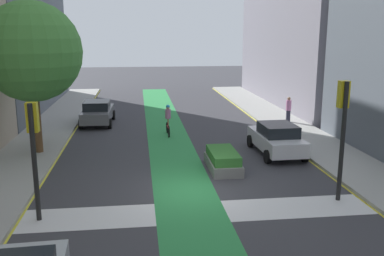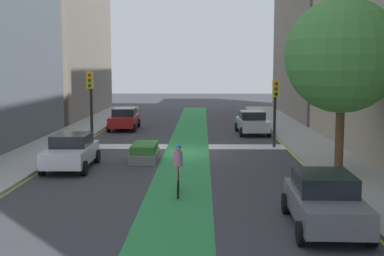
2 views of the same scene
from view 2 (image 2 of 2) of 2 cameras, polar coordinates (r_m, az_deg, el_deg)
ground_plane at (r=27.79m, az=-1.30°, el=-2.72°), size 120.00×120.00×0.00m
bike_lane_paint at (r=27.77m, az=-0.59°, el=-2.71°), size 2.40×60.00×0.01m
crosswalk_band at (r=29.76m, az=-1.13°, el=-2.07°), size 12.00×1.80×0.01m
sidewalk_left at (r=28.45m, az=13.98°, el=-2.54°), size 3.00×60.00×0.15m
curb_stripe_left at (r=28.17m, az=11.00°, el=-2.70°), size 0.16×60.00×0.01m
sidewalk_right at (r=29.08m, az=-16.25°, el=-2.41°), size 3.00×60.00×0.15m
curb_stripe_right at (r=28.68m, az=-13.38°, el=-2.59°), size 0.16×60.00×0.01m
traffic_signal_near_right at (r=29.53m, az=-11.20°, el=3.64°), size 0.35×0.52×4.33m
traffic_signal_near_left at (r=29.54m, az=9.24°, el=3.06°), size 0.35×0.52×3.85m
car_white_right_far at (r=23.91m, az=-13.27°, el=-2.52°), size 2.08×4.23×1.57m
car_grey_left_far at (r=15.35m, az=14.51°, el=-7.80°), size 2.10×4.24×1.57m
car_red_right_near at (r=37.94m, az=-7.54°, el=1.03°), size 2.07×4.23×1.57m
car_silver_left_near at (r=35.41m, az=6.70°, el=0.62°), size 2.18×4.28×1.57m
cyclist_in_lane at (r=18.61m, az=-1.55°, el=-4.47°), size 0.32×1.73×1.86m
street_tree_near at (r=22.23m, az=16.36°, el=7.70°), size 4.76×4.76×7.30m
median_planter at (r=25.39m, az=-5.28°, el=-2.74°), size 1.29×2.72×0.85m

